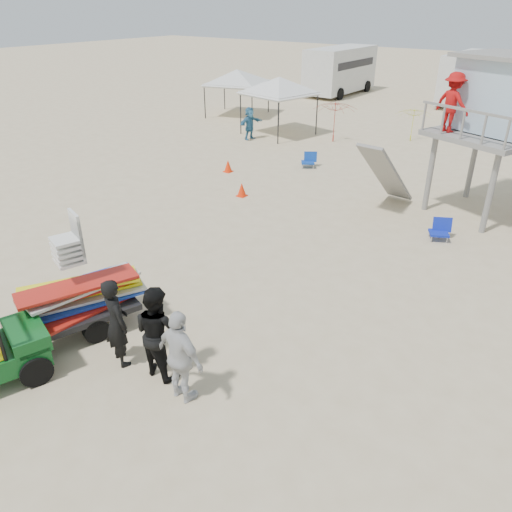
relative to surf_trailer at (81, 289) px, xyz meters
The scene contains 18 objects.
ground 2.16m from the surf_trailer, ahead, with size 140.00×140.00×0.00m, color beige.
surf_trailer is the anchor object (origin of this frame).
man_left 1.55m from the surf_trailer, 11.20° to the right, with size 0.67×0.44×1.85m, color black.
man_mid 2.37m from the surf_trailer, ahead, with size 0.91×0.71×1.87m, color black.
man_right 3.23m from the surf_trailer, ahead, with size 1.07×0.44×1.82m, color silver.
lifeguard_tower 13.11m from the surf_trailer, 68.24° to the left, with size 3.89×3.89×4.85m.
canopy_white_a 18.16m from the surf_trailer, 111.32° to the left, with size 3.46×3.46×3.29m.
canopy_white_b 22.43m from the surf_trailer, 120.34° to the left, with size 3.92×3.92×3.07m.
canopy_white_c 26.01m from the surf_trailer, 85.03° to the left, with size 3.18×3.18×3.08m.
umbrella_a 17.53m from the surf_trailer, 101.45° to the left, with size 2.14×2.19×1.97m, color #AF1A12.
umbrella_b 19.67m from the surf_trailer, 91.30° to the left, with size 1.75×1.78×1.61m, color #D3DD13.
cone_near 8.74m from the surf_trailer, 105.58° to the left, with size 0.34×0.34×0.50m, color #FC2A07.
cone_far 11.28m from the surf_trailer, 113.91° to the left, with size 0.34×0.34×0.50m, color #FF2D08.
beach_chair_a 13.10m from the surf_trailer, 99.89° to the left, with size 0.73×0.82×0.64m.
beach_chair_b 10.23m from the surf_trailer, 63.12° to the left, with size 0.71×0.79×0.64m.
rv_far_left 31.56m from the surf_trailer, 108.62° to the left, with size 2.64×6.80×3.25m.
rv_mid_left 31.43m from the surf_trailer, 91.96° to the left, with size 2.65×6.50×3.25m.
distant_beachgoers 13.65m from the surf_trailer, 90.49° to the left, with size 15.81×4.44×1.86m.
Camera 1 is at (6.41, -4.87, 6.40)m, focal length 35.00 mm.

